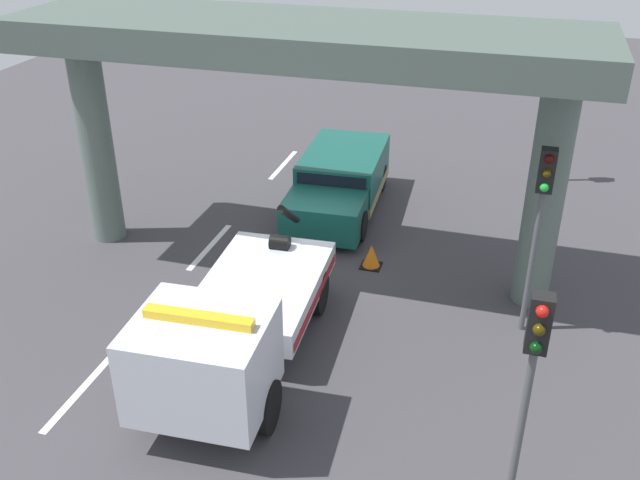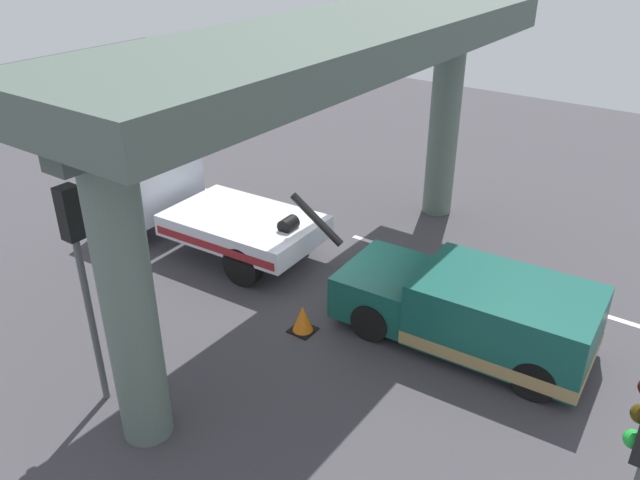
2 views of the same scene
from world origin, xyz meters
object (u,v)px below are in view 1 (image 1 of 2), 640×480
Objects in this scene: traffic_light_near at (548,80)px; towed_van_green at (340,183)px; traffic_light_far at (542,203)px; traffic_cone_orange at (371,256)px; traffic_light_mid at (533,360)px; tow_truck_white at (231,328)px.

towed_van_green is at bearing -56.26° from traffic_light_near.
traffic_cone_orange is at bearing -114.63° from traffic_light_far.
tow_truck_white is at bearing -107.12° from traffic_light_mid.
traffic_light_far is (4.86, 5.45, 2.29)m from towed_van_green.
towed_van_green is 1.17× the size of traffic_light_near.
towed_van_green is 8.65× the size of traffic_cone_orange.
traffic_light_far is 5.00m from traffic_cone_orange.
traffic_light_near is (-3.64, 5.45, 2.51)m from towed_van_green.
traffic_light_near is 7.37× the size of traffic_cone_orange.
tow_truck_white is at bearing -24.54° from traffic_light_near.
traffic_light_near is at bearing 123.74° from towed_van_green.
traffic_light_near is 13.51m from traffic_light_mid.
traffic_light_far reaches higher than traffic_cone_orange.
tow_truck_white is 13.18m from traffic_light_near.
towed_van_green is 11.46m from traffic_light_mid.
towed_van_green is 7.65m from traffic_light_far.
towed_van_green is at bearing -151.90° from traffic_cone_orange.
traffic_light_far is at bearing 65.37° from traffic_cone_orange.
traffic_light_near is 1.07× the size of traffic_light_far.
tow_truck_white is 1.38× the size of towed_van_green.
traffic_light_near is 8.50m from traffic_light_far.
tow_truck_white is 6.62m from traffic_light_far.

